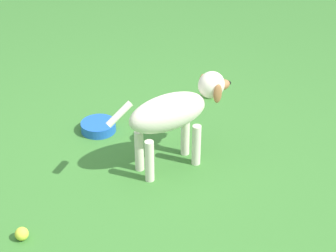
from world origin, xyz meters
name	(u,v)px	position (x,y,z in m)	size (l,w,h in m)	color
ground	(140,185)	(0.00, 0.00, 0.00)	(14.00, 14.00, 0.00)	#38722D
dog	(175,112)	(-0.06, 0.27, 0.35)	(0.20, 0.78, 0.53)	silver
tennis_ball_0	(22,234)	(0.05, -0.69, 0.03)	(0.07, 0.07, 0.07)	#D1DA3C
tennis_ball_1	(210,93)	(-0.57, 0.92, 0.03)	(0.07, 0.07, 0.07)	yellow
water_bowl	(98,127)	(-0.62, 0.07, 0.03)	(0.22, 0.22, 0.06)	blue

